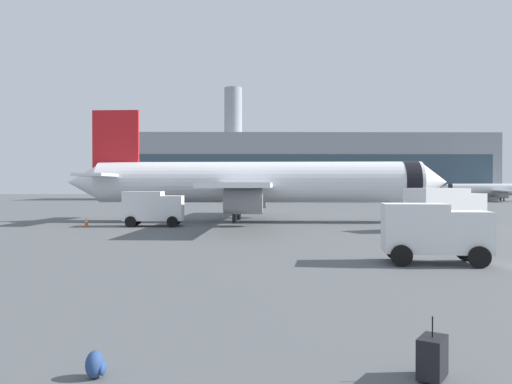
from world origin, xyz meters
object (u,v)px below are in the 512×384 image
object	(u,v)px
airplane_at_gate	(256,183)
fuel_truck	(444,207)
service_truck	(153,207)
airplane_taxiing	(496,190)
cargo_van	(433,230)
safety_cone_mid	(438,221)
traveller_backpack	(96,365)
safety_cone_near	(86,222)
rolling_suitcase	(432,357)

from	to	relation	value
airplane_at_gate	fuel_truck	size ratio (longest dim) A/B	5.53
service_truck	fuel_truck	bearing A→B (deg)	-11.03
airplane_taxiing	cargo_van	distance (m)	101.37
service_truck	airplane_taxiing	bearing A→B (deg)	47.98
safety_cone_mid	fuel_truck	bearing A→B (deg)	-106.14
airplane_at_gate	traveller_backpack	xyz separation A→B (m)	(-3.25, -38.60, -3.42)
safety_cone_near	fuel_truck	bearing A→B (deg)	-8.94
service_truck	cargo_van	world-z (taller)	service_truck
fuel_truck	traveller_backpack	world-z (taller)	fuel_truck
airplane_taxiing	rolling_suitcase	size ratio (longest dim) A/B	21.88
cargo_van	safety_cone_near	xyz separation A→B (m)	(-21.51, 20.36, -1.10)
service_truck	safety_cone_mid	distance (m)	24.48
safety_cone_mid	airplane_at_gate	bearing A→B (deg)	167.24
airplane_taxiing	safety_cone_mid	distance (m)	77.98
airplane_taxiing	traveller_backpack	size ratio (longest dim) A/B	50.14
safety_cone_near	safety_cone_mid	bearing A→B (deg)	3.29
airplane_at_gate	rolling_suitcase	bearing A→B (deg)	-86.12
cargo_van	fuel_truck	bearing A→B (deg)	67.42
fuel_truck	rolling_suitcase	size ratio (longest dim) A/B	5.87
airplane_at_gate	safety_cone_near	size ratio (longest dim) A/B	50.42
cargo_van	service_truck	bearing A→B (deg)	128.17
safety_cone_mid	safety_cone_near	bearing A→B (deg)	-176.71
cargo_van	safety_cone_mid	bearing A→B (deg)	69.16
safety_cone_mid	rolling_suitcase	distance (m)	37.54
cargo_van	safety_cone_mid	world-z (taller)	cargo_van
service_truck	rolling_suitcase	bearing A→B (deg)	-71.45
safety_cone_near	airplane_at_gate	bearing A→B (deg)	20.58
airplane_at_gate	service_truck	xyz separation A→B (m)	(-8.58, -5.32, -2.05)
rolling_suitcase	traveller_backpack	bearing A→B (deg)	178.68
airplane_taxiing	fuel_truck	bearing A→B (deg)	-118.46
airplane_at_gate	rolling_suitcase	distance (m)	38.96
service_truck	safety_cone_mid	world-z (taller)	service_truck
rolling_suitcase	traveller_backpack	distance (m)	5.88
cargo_van	safety_cone_near	distance (m)	29.64
airplane_at_gate	airplane_taxiing	distance (m)	84.06
airplane_at_gate	rolling_suitcase	world-z (taller)	airplane_at_gate
rolling_suitcase	service_truck	bearing A→B (deg)	108.55
cargo_van	rolling_suitcase	xyz separation A→B (m)	(-4.77, -13.08, -1.06)
airplane_taxiing	cargo_van	xyz separation A→B (m)	(-46.74, -89.95, -1.05)
airplane_taxiing	fuel_truck	distance (m)	84.20
fuel_truck	cargo_van	bearing A→B (deg)	-112.58
cargo_van	traveller_backpack	distance (m)	16.80
airplane_taxiing	service_truck	bearing A→B (deg)	-132.02
traveller_backpack	service_truck	bearing A→B (deg)	99.11
traveller_backpack	fuel_truck	bearing A→B (deg)	59.12
cargo_van	safety_cone_near	world-z (taller)	cargo_van
service_truck	rolling_suitcase	distance (m)	35.26
fuel_truck	traveller_backpack	xyz separation A→B (m)	(-17.27, -28.87, -1.54)
cargo_van	safety_cone_near	size ratio (longest dim) A/B	6.57
safety_cone_mid	rolling_suitcase	bearing A→B (deg)	-110.54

